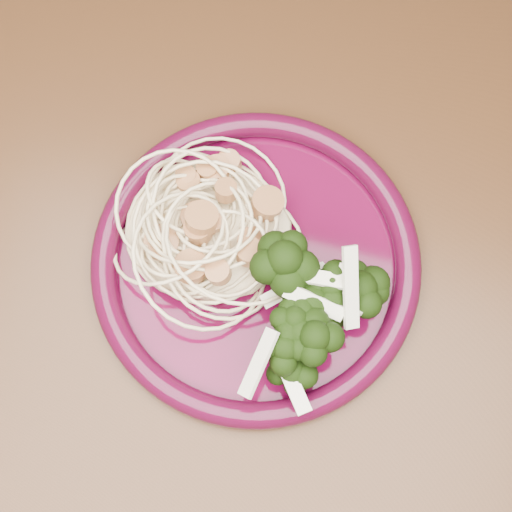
{
  "coord_description": "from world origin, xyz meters",
  "views": [
    {
      "loc": [
        0.04,
        -0.13,
        1.23
      ],
      "look_at": [
        -0.0,
        0.02,
        0.77
      ],
      "focal_mm": 50.0,
      "sensor_mm": 36.0,
      "label": 1
    }
  ],
  "objects": [
    {
      "name": "broccoli_pile",
      "position": [
        0.05,
        0.0,
        0.78
      ],
      "size": [
        0.12,
        0.16,
        0.05
      ],
      "primitive_type": "ellipsoid",
      "rotation": [
        0.0,
        0.0,
        -0.33
      ],
      "color": "black",
      "rests_on": "dinner_plate"
    },
    {
      "name": "onion_garnish",
      "position": [
        0.05,
        0.0,
        0.81
      ],
      "size": [
        0.08,
        0.1,
        0.05
      ],
      "primitive_type": null,
      "rotation": [
        0.0,
        0.0,
        -0.33
      ],
      "color": "#EFEECD",
      "rests_on": "broccoli_pile"
    },
    {
      "name": "scallop_cluster",
      "position": [
        -0.04,
        0.03,
        0.8
      ],
      "size": [
        0.14,
        0.14,
        0.04
      ],
      "primitive_type": null,
      "rotation": [
        0.0,
        0.0,
        -0.33
      ],
      "color": "#B17A4A",
      "rests_on": "spaghetti_pile"
    },
    {
      "name": "dinner_plate",
      "position": [
        -0.0,
        0.02,
        0.76
      ],
      "size": [
        0.29,
        0.29,
        0.02
      ],
      "rotation": [
        0.0,
        0.0,
        -0.33
      ],
      "color": "#430520",
      "rests_on": "dining_table"
    },
    {
      "name": "spaghetti_pile",
      "position": [
        -0.04,
        0.03,
        0.77
      ],
      "size": [
        0.15,
        0.14,
        0.03
      ],
      "primitive_type": "ellipsoid",
      "rotation": [
        0.0,
        0.0,
        -0.33
      ],
      "color": "beige",
      "rests_on": "dinner_plate"
    },
    {
      "name": "dining_table",
      "position": [
        0.0,
        0.0,
        0.65
      ],
      "size": [
        1.2,
        0.8,
        0.75
      ],
      "color": "#472814",
      "rests_on": "ground"
    }
  ]
}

